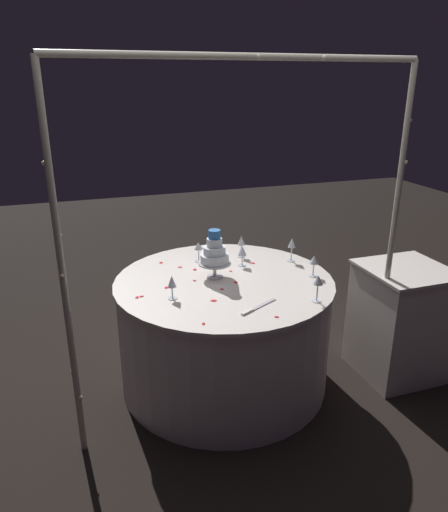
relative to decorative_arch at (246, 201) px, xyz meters
The scene contains 28 objects.
ground_plane 1.47m from the decorative_arch, 90.16° to the right, with size 12.00×12.00×0.00m, color black.
decorative_arch is the anchor object (origin of this frame).
main_table 1.09m from the decorative_arch, 90.16° to the right, with size 1.47×1.47×0.78m.
side_table 1.60m from the decorative_arch, behind, with size 0.57×0.57×0.82m.
tiered_cake 0.64m from the decorative_arch, 84.06° to the right, with size 0.22×0.22×0.33m.
wine_glass_0 0.95m from the decorative_arch, 136.11° to the right, with size 0.06×0.06×0.18m.
wine_glass_1 0.83m from the decorative_arch, 156.91° to the right, with size 0.06×0.06×0.15m.
wine_glass_2 0.81m from the decorative_arch, 109.23° to the right, with size 0.06×0.06×0.15m.
wine_glass_3 0.93m from the decorative_arch, 85.07° to the right, with size 0.06×0.06×0.15m.
wine_glass_4 0.96m from the decorative_arch, 109.12° to the right, with size 0.06×0.06×0.16m.
wine_glass_5 0.69m from the decorative_arch, 28.10° to the right, with size 0.06×0.06×0.15m.
wine_glass_6 0.66m from the decorative_arch, 166.19° to the left, with size 0.06×0.06×0.17m.
cake_knife 0.63m from the decorative_arch, 121.58° to the left, with size 0.27×0.16×0.01m.
rose_petal_0 0.83m from the decorative_arch, 43.80° to the right, with size 0.03×0.02×0.00m, color red.
rose_petal_1 0.67m from the decorative_arch, 116.96° to the left, with size 0.03×0.02×0.00m, color red.
rose_petal_2 0.90m from the decorative_arch, 27.64° to the right, with size 0.03×0.02×0.00m, color red.
rose_petal_3 0.92m from the decorative_arch, 116.07° to the right, with size 0.04×0.03×0.00m, color red.
rose_petal_4 0.67m from the decorative_arch, 75.66° to the right, with size 0.03×0.02×0.00m, color red.
rose_petal_5 0.89m from the decorative_arch, 77.49° to the right, with size 0.04×0.02×0.00m, color red.
rose_petal_6 0.78m from the decorative_arch, 66.02° to the right, with size 0.03×0.02×0.00m, color red.
rose_petal_7 0.91m from the decorative_arch, 26.07° to the right, with size 0.03×0.02×0.00m, color red.
rose_petal_8 1.09m from the decorative_arch, 67.87° to the right, with size 0.04×0.03×0.00m, color red.
rose_petal_9 0.96m from the decorative_arch, 72.11° to the right, with size 0.03×0.02×0.00m, color red.
rose_petal_10 0.70m from the decorative_arch, 100.45° to the right, with size 0.04×0.02×0.00m, color red.
rose_petal_11 0.66m from the decorative_arch, 31.16° to the right, with size 0.04×0.03×0.00m, color red.
rose_petal_12 0.81m from the decorative_arch, 100.14° to the right, with size 0.02×0.02×0.00m, color red.
rose_petal_13 0.87m from the decorative_arch, 87.21° to the right, with size 0.03×0.02×0.00m, color red.
rose_petal_14 0.71m from the decorative_arch, 28.07° to the left, with size 0.03×0.02×0.00m, color red.
Camera 1 is at (0.94, 2.78, 2.04)m, focal length 33.43 mm.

